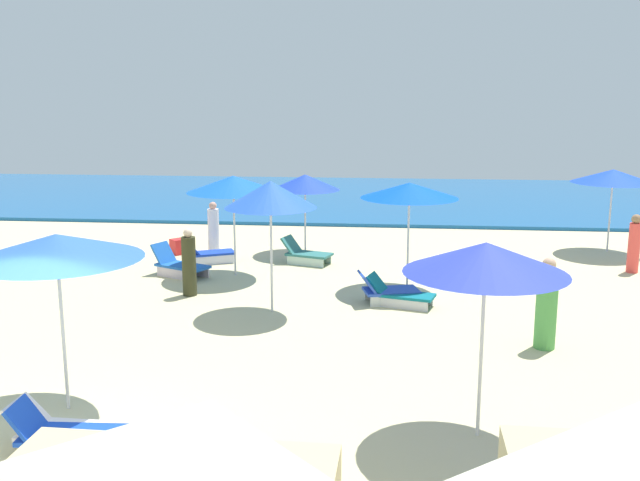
% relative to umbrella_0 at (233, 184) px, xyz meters
% --- Properties ---
extents(ground_plane, '(60.00, 60.00, 0.00)m').
position_rel_umbrella_0_xyz_m(ground_plane, '(-0.33, -9.81, -2.31)').
color(ground_plane, beige).
extents(ocean, '(60.00, 13.34, 0.12)m').
position_rel_umbrella_0_xyz_m(ocean, '(-0.33, 13.53, -2.25)').
color(ocean, '#15599B').
rests_on(ocean, ground_plane).
extents(umbrella_0, '(2.30, 2.30, 2.51)m').
position_rel_umbrella_0_xyz_m(umbrella_0, '(0.00, 0.00, 0.00)').
color(umbrella_0, silver).
rests_on(umbrella_0, ground_plane).
extents(lounge_chair_0_0, '(1.61, 1.19, 0.79)m').
position_rel_umbrella_0_xyz_m(lounge_chair_0_0, '(-1.38, -0.23, -2.03)').
color(lounge_chair_0_0, silver).
rests_on(lounge_chair_0_0, ground_plane).
extents(lounge_chair_0_1, '(1.44, 1.07, 0.70)m').
position_rel_umbrella_0_xyz_m(lounge_chair_0_1, '(-1.01, 1.22, -2.04)').
color(lounge_chair_0_1, silver).
rests_on(lounge_chair_0_1, ground_plane).
extents(umbrella_1, '(2.13, 2.13, 2.65)m').
position_rel_umbrella_0_xyz_m(umbrella_1, '(5.08, -8.16, 0.14)').
color(umbrella_1, silver).
rests_on(umbrella_1, ground_plane).
extents(umbrella_2, '(2.30, 2.30, 2.38)m').
position_rel_umbrella_0_xyz_m(umbrella_2, '(10.10, 3.71, -0.12)').
color(umbrella_2, silver).
rests_on(umbrella_2, ground_plane).
extents(umbrella_3, '(1.89, 1.89, 2.76)m').
position_rel_umbrella_0_xyz_m(umbrella_3, '(1.42, -2.92, 0.17)').
color(umbrella_3, silver).
rests_on(umbrella_3, ground_plane).
extents(umbrella_4, '(1.96, 1.96, 2.25)m').
position_rel_umbrella_0_xyz_m(umbrella_4, '(1.44, 2.77, -0.28)').
color(umbrella_4, silver).
rests_on(umbrella_4, ground_plane).
extents(lounge_chair_4_0, '(1.44, 0.99, 0.71)m').
position_rel_umbrella_0_xyz_m(lounge_chair_4_0, '(1.61, 1.42, -2.04)').
color(lounge_chair_4_0, silver).
rests_on(lounge_chair_4_0, ground_plane).
extents(umbrella_5, '(2.24, 2.24, 2.49)m').
position_rel_umbrella_0_xyz_m(umbrella_5, '(4.28, -0.82, 0.01)').
color(umbrella_5, silver).
rests_on(umbrella_5, ground_plane).
extents(lounge_chair_5_0, '(1.42, 0.96, 0.69)m').
position_rel_umbrella_0_xyz_m(lounge_chair_5_0, '(3.81, -2.04, -2.04)').
color(lounge_chair_5_0, silver).
rests_on(lounge_chair_5_0, ground_plane).
extents(lounge_chair_5_1, '(1.54, 0.94, 0.65)m').
position_rel_umbrella_0_xyz_m(lounge_chair_5_1, '(4.08, -2.23, -2.06)').
color(lounge_chair_5_1, silver).
rests_on(lounge_chair_5_1, ground_plane).
extents(umbrella_6, '(2.40, 2.40, 2.60)m').
position_rel_umbrella_0_xyz_m(umbrella_6, '(-0.76, -7.90, 0.11)').
color(umbrella_6, silver).
rests_on(umbrella_6, ground_plane).
extents(lounge_chair_6_0, '(1.43, 0.67, 0.69)m').
position_rel_umbrella_0_xyz_m(lounge_chair_6_0, '(-0.20, -9.21, -2.05)').
color(lounge_chair_6_0, silver).
rests_on(lounge_chair_6_0, ground_plane).
extents(lounge_chair_6_1, '(1.27, 0.65, 0.63)m').
position_rel_umbrella_0_xyz_m(lounge_chair_6_1, '(-0.36, -9.07, -2.06)').
color(lounge_chair_6_1, silver).
rests_on(lounge_chair_6_1, ground_plane).
extents(beachgoer_1, '(0.34, 0.34, 1.50)m').
position_rel_umbrella_0_xyz_m(beachgoer_1, '(-1.12, 2.30, -1.61)').
color(beachgoer_1, silver).
rests_on(beachgoer_1, ground_plane).
extents(beachgoer_2, '(0.53, 0.53, 1.67)m').
position_rel_umbrella_0_xyz_m(beachgoer_2, '(6.66, -4.62, -1.53)').
color(beachgoer_2, '#4F9F4A').
rests_on(beachgoer_2, ground_plane).
extents(beachgoer_3, '(0.34, 0.34, 1.54)m').
position_rel_umbrella_0_xyz_m(beachgoer_3, '(-0.64, -1.90, -1.59)').
color(beachgoer_3, '#34351D').
rests_on(beachgoer_3, ground_plane).
extents(beachgoer_4, '(0.41, 0.41, 1.50)m').
position_rel_umbrella_0_xyz_m(beachgoer_4, '(10.04, 1.29, -1.59)').
color(beachgoer_4, '#F74B44').
rests_on(beachgoer_4, ground_plane).
extents(cooler_box_0, '(0.65, 0.67, 0.44)m').
position_rel_umbrella_0_xyz_m(cooler_box_0, '(-2.06, 2.27, -2.09)').
color(cooler_box_0, red).
rests_on(cooler_box_0, ground_plane).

